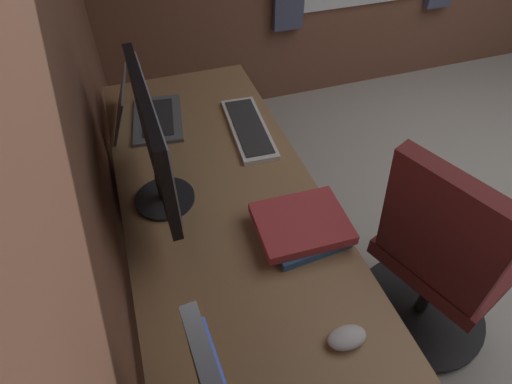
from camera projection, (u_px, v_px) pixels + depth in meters
wall_back at (23, 141)px, 0.72m from camera, size 4.41×0.10×2.60m
desk at (241, 259)px, 1.31m from camera, size 2.16×0.67×0.73m
drawer_pedestal at (205, 217)px, 1.86m from camera, size 0.40×0.51×0.69m
monitor_primary at (153, 141)px, 1.23m from camera, size 0.56×0.20×0.43m
laptop_leftmost at (143, 113)px, 1.69m from camera, size 0.36×0.31×0.19m
keyboard_main at (249, 128)px, 1.68m from camera, size 0.43×0.17×0.02m
mouse_main at (347, 338)px, 1.04m from camera, size 0.06×0.10×0.03m
book_stack_near at (301, 225)px, 1.29m from camera, size 0.25×0.28×0.06m
office_chair at (438, 265)px, 1.55m from camera, size 0.56×0.61×0.97m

